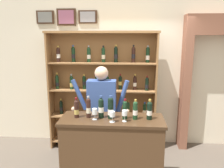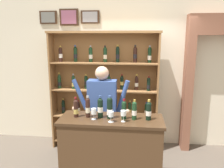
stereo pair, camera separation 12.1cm
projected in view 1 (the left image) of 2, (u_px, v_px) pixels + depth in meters
back_wall at (123, 61)px, 4.49m from camera, size 12.00×0.19×3.33m
wine_shelf at (103, 88)px, 4.29m from camera, size 2.06×0.32×2.25m
archway_doorway at (218, 73)px, 4.28m from camera, size 1.38×0.45×2.54m
tasting_counter at (112, 153)px, 3.22m from camera, size 1.43×0.54×1.05m
shopkeeper at (102, 106)px, 3.63m from camera, size 0.95×0.22×1.70m
tasting_bottle_vin_santo at (76, 109)px, 3.12m from camera, size 0.07×0.07×0.29m
tasting_bottle_rosso at (88, 108)px, 3.12m from camera, size 0.07×0.07×0.31m
tasting_bottle_bianco at (101, 108)px, 3.11m from camera, size 0.08×0.08×0.32m
tasting_bottle_super_tuscan at (111, 108)px, 3.09m from camera, size 0.08×0.08×0.32m
tasting_bottle_chianti at (125, 109)px, 3.07m from camera, size 0.07×0.07×0.28m
tasting_bottle_grappa at (135, 110)px, 3.05m from camera, size 0.07×0.07×0.28m
tasting_bottle_prosecco at (149, 110)px, 3.05m from camera, size 0.07×0.07×0.28m
wine_glass_left at (95, 112)px, 3.05m from camera, size 0.07×0.07×0.16m
wine_glass_spare at (125, 114)px, 2.98m from camera, size 0.07×0.07×0.15m
wine_glass_center at (112, 115)px, 2.96m from camera, size 0.07×0.07×0.15m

